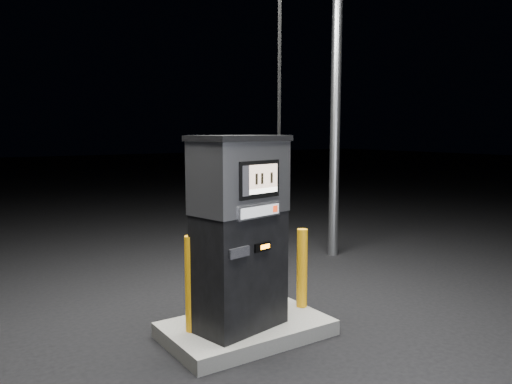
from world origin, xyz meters
TOP-DOWN VIEW (x-y plane):
  - ground at (0.00, 0.00)m, footprint 80.00×80.00m
  - pump_island at (0.00, 0.00)m, footprint 1.60×1.00m
  - fuel_dispenser at (-0.12, -0.08)m, footprint 1.07×0.73m
  - bollard_left at (-0.55, 0.10)m, footprint 0.13×0.13m
  - bollard_right at (0.74, 0.03)m, footprint 0.14×0.14m

SIDE VIEW (x-z plane):
  - ground at x=0.00m, z-range 0.00..0.00m
  - pump_island at x=0.00m, z-range 0.00..0.15m
  - bollard_right at x=0.74m, z-range 0.15..1.00m
  - bollard_left at x=-0.55m, z-range 0.15..1.07m
  - fuel_dispenser at x=-0.12m, z-range -0.82..3.02m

